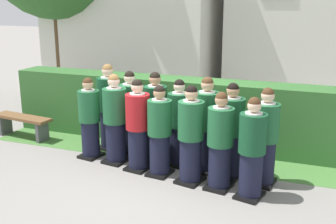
# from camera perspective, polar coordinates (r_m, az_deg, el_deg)

# --- Properties ---
(ground_plane) EXTENTS (60.00, 60.00, 0.00)m
(ground_plane) POSITION_cam_1_polar(r_m,az_deg,el_deg) (7.46, -0.75, -8.32)
(ground_plane) COLOR gray
(student_front_row_0) EXTENTS (0.43, 0.50, 1.55)m
(student_front_row_0) POSITION_cam_1_polar(r_m,az_deg,el_deg) (8.13, -10.48, -1.06)
(student_front_row_0) COLOR black
(student_front_row_0) RESTS_ON ground
(student_front_row_1) EXTENTS (0.45, 0.55, 1.66)m
(student_front_row_1) POSITION_cam_1_polar(r_m,az_deg,el_deg) (7.80, -7.12, -1.20)
(student_front_row_1) COLOR black
(student_front_row_1) RESTS_ON ground
(student_in_red_blazer) EXTENTS (0.45, 0.52, 1.63)m
(student_in_red_blazer) POSITION_cam_1_polar(r_m,az_deg,el_deg) (7.43, -4.05, -2.07)
(student_in_red_blazer) COLOR black
(student_in_red_blazer) RESTS_ON ground
(student_front_row_3) EXTENTS (0.41, 0.52, 1.57)m
(student_front_row_3) POSITION_cam_1_polar(r_m,az_deg,el_deg) (7.19, -1.13, -2.85)
(student_front_row_3) COLOR black
(student_front_row_3) RESTS_ON ground
(student_front_row_4) EXTENTS (0.47, 0.54, 1.64)m
(student_front_row_4) POSITION_cam_1_polar(r_m,az_deg,el_deg) (6.90, 3.08, -3.40)
(student_front_row_4) COLOR black
(student_front_row_4) RESTS_ON ground
(student_front_row_5) EXTENTS (0.44, 0.53, 1.59)m
(student_front_row_5) POSITION_cam_1_polar(r_m,az_deg,el_deg) (6.72, 7.01, -4.23)
(student_front_row_5) COLOR black
(student_front_row_5) RESTS_ON ground
(student_front_row_6) EXTENTS (0.46, 0.53, 1.58)m
(student_front_row_6) POSITION_cam_1_polar(r_m,az_deg,el_deg) (6.49, 11.20, -5.15)
(student_front_row_6) COLOR black
(student_front_row_6) RESTS_ON ground
(student_rear_row_0) EXTENTS (0.49, 0.56, 1.72)m
(student_rear_row_0) POSITION_cam_1_polar(r_m,az_deg,el_deg) (8.53, -7.93, 0.43)
(student_rear_row_0) COLOR black
(student_rear_row_0) RESTS_ON ground
(student_rear_row_1) EXTENTS (0.49, 0.55, 1.64)m
(student_rear_row_1) POSITION_cam_1_polar(r_m,az_deg,el_deg) (8.19, -5.07, -0.42)
(student_rear_row_1) COLOR black
(student_rear_row_1) RESTS_ON ground
(student_rear_row_2) EXTENTS (0.49, 0.57, 1.67)m
(student_rear_row_2) POSITION_cam_1_polar(r_m,az_deg,el_deg) (7.87, -1.72, -0.88)
(student_rear_row_2) COLOR black
(student_rear_row_2) RESTS_ON ground
(student_rear_row_3) EXTENTS (0.46, 0.54, 1.59)m
(student_rear_row_3) POSITION_cam_1_polar(r_m,az_deg,el_deg) (7.63, 1.50, -1.73)
(student_rear_row_3) COLOR black
(student_rear_row_3) RESTS_ON ground
(student_rear_row_4) EXTENTS (0.46, 0.56, 1.69)m
(student_rear_row_4) POSITION_cam_1_polar(r_m,az_deg,el_deg) (7.36, 5.19, -2.03)
(student_rear_row_4) COLOR black
(student_rear_row_4) RESTS_ON ground
(student_rear_row_5) EXTENTS (0.45, 0.55, 1.64)m
(student_rear_row_5) POSITION_cam_1_polar(r_m,az_deg,el_deg) (7.18, 8.50, -2.81)
(student_rear_row_5) COLOR black
(student_rear_row_5) RESTS_ON ground
(student_rear_row_6) EXTENTS (0.43, 0.51, 1.62)m
(student_rear_row_6) POSITION_cam_1_polar(r_m,az_deg,el_deg) (6.99, 12.91, -3.61)
(student_rear_row_6) COLOR black
(student_rear_row_6) RESTS_ON ground
(hedge) EXTENTS (8.07, 0.70, 1.37)m
(hedge) POSITION_cam_1_polar(r_m,az_deg,el_deg) (8.73, 3.28, -0.05)
(hedge) COLOR #33662D
(hedge) RESTS_ON ground
(wooden_bench) EXTENTS (1.43, 0.53, 0.48)m
(wooden_bench) POSITION_cam_1_polar(r_m,az_deg,el_deg) (9.74, -18.93, -1.27)
(wooden_bench) COLOR brown
(wooden_bench) RESTS_ON ground
(lawn_strip) EXTENTS (8.07, 0.90, 0.01)m
(lawn_strip) POSITION_cam_1_polar(r_m,az_deg,el_deg) (8.22, 1.51, -6.00)
(lawn_strip) COLOR #477A38
(lawn_strip) RESTS_ON ground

